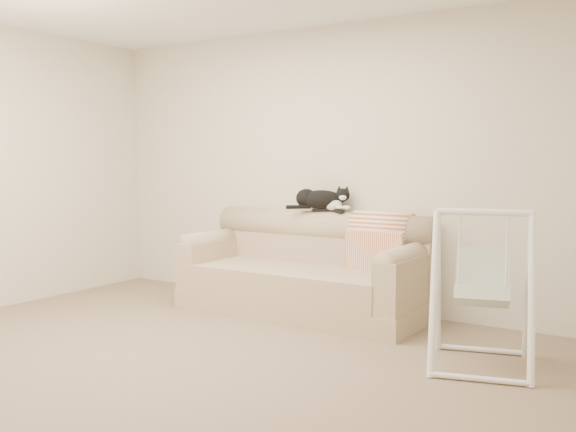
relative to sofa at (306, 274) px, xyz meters
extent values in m
plane|color=brown|center=(0.00, -1.62, -0.35)|extent=(5.00, 5.00, 0.00)
cube|color=beige|center=(0.00, 0.38, 0.95)|extent=(5.00, 0.04, 2.60)
cube|color=tan|center=(0.00, -0.09, -0.26)|extent=(2.20, 0.90, 0.18)
cube|color=tan|center=(0.00, -0.20, -0.05)|extent=(1.80, 0.68, 0.24)
cube|color=tan|center=(0.00, 0.25, 0.08)|extent=(2.20, 0.22, 0.50)
cylinder|color=tan|center=(0.00, 0.25, 0.41)|extent=(2.16, 0.28, 0.28)
cube|color=tan|center=(-0.99, -0.09, 0.04)|extent=(0.20, 0.88, 0.42)
cylinder|color=tan|center=(-0.99, -0.09, 0.25)|extent=(0.18, 0.84, 0.18)
cube|color=tan|center=(0.99, -0.09, 0.04)|extent=(0.20, 0.88, 0.42)
cylinder|color=tan|center=(0.99, -0.09, 0.25)|extent=(0.18, 0.84, 0.18)
cube|color=black|center=(0.02, 0.24, 0.56)|extent=(0.19, 0.10, 0.02)
cube|color=gray|center=(0.02, 0.24, 0.57)|extent=(0.11, 0.06, 0.01)
cube|color=black|center=(0.19, 0.23, 0.56)|extent=(0.17, 0.13, 0.02)
ellipsoid|color=black|center=(0.02, 0.24, 0.66)|extent=(0.45, 0.33, 0.18)
ellipsoid|color=black|center=(-0.12, 0.20, 0.67)|extent=(0.24, 0.23, 0.18)
ellipsoid|color=white|center=(0.14, 0.25, 0.62)|extent=(0.19, 0.16, 0.12)
ellipsoid|color=black|center=(0.22, 0.27, 0.70)|extent=(0.17, 0.17, 0.12)
ellipsoid|color=white|center=(0.24, 0.23, 0.68)|extent=(0.08, 0.08, 0.05)
sphere|color=#BF7272|center=(0.25, 0.21, 0.68)|extent=(0.01, 0.01, 0.01)
cone|color=black|center=(0.18, 0.27, 0.76)|extent=(0.07, 0.08, 0.06)
cone|color=black|center=(0.25, 0.30, 0.76)|extent=(0.06, 0.06, 0.06)
sphere|color=olive|center=(0.22, 0.22, 0.71)|extent=(0.02, 0.02, 0.02)
sphere|color=olive|center=(0.26, 0.24, 0.71)|extent=(0.02, 0.02, 0.02)
ellipsoid|color=white|center=(0.21, 0.24, 0.59)|extent=(0.10, 0.12, 0.04)
ellipsoid|color=white|center=(0.27, 0.26, 0.59)|extent=(0.10, 0.12, 0.04)
cylinder|color=black|center=(-0.15, 0.11, 0.59)|extent=(0.19, 0.18, 0.04)
cylinder|color=#C25125|center=(0.63, 0.25, 0.41)|extent=(0.53, 0.33, 0.33)
cube|color=#C25125|center=(0.63, 0.08, 0.21)|extent=(0.53, 0.09, 0.42)
cylinder|color=white|center=(1.52, -0.92, 0.16)|extent=(0.14, 0.36, 1.04)
cylinder|color=white|center=(1.44, -0.62, 0.16)|extent=(0.14, 0.36, 1.04)
cylinder|color=white|center=(2.10, -0.76, 0.16)|extent=(0.14, 0.36, 1.04)
cylinder|color=white|center=(2.01, -0.46, 0.16)|extent=(0.14, 0.36, 1.04)
cylinder|color=white|center=(1.77, -0.69, 0.68)|extent=(0.59, 0.20, 0.05)
cylinder|color=white|center=(1.85, -1.00, -0.33)|extent=(0.58, 0.19, 0.04)
cylinder|color=white|center=(1.68, -0.38, -0.33)|extent=(0.58, 0.19, 0.04)
cube|color=white|center=(1.78, -0.72, 0.13)|extent=(0.41, 0.39, 0.20)
cube|color=white|center=(1.74, -0.59, 0.29)|extent=(0.37, 0.24, 0.28)
cylinder|color=white|center=(1.62, -0.73, 0.43)|extent=(0.02, 0.02, 0.49)
cylinder|color=white|center=(1.91, -0.65, 0.43)|extent=(0.02, 0.02, 0.49)
camera|label=1|loc=(2.94, -4.87, 1.02)|focal=40.00mm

